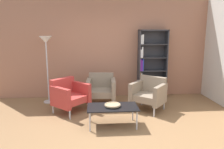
# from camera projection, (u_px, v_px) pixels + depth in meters

# --- Properties ---
(ground_plane) EXTENTS (8.32, 8.32, 0.00)m
(ground_plane) POSITION_uv_depth(u_px,v_px,m) (117.00, 133.00, 4.15)
(ground_plane) COLOR olive
(brick_back_panel) EXTENTS (6.40, 0.12, 2.90)m
(brick_back_panel) POSITION_uv_depth(u_px,v_px,m) (108.00, 46.00, 6.26)
(brick_back_panel) COLOR #A87056
(brick_back_panel) RESTS_ON ground_plane
(bookshelf_tall) EXTENTS (0.80, 0.30, 1.90)m
(bookshelf_tall) POSITION_uv_depth(u_px,v_px,m) (150.00, 65.00, 6.26)
(bookshelf_tall) COLOR #333338
(bookshelf_tall) RESTS_ON ground_plane
(coffee_table_low) EXTENTS (1.00, 0.56, 0.40)m
(coffee_table_low) POSITION_uv_depth(u_px,v_px,m) (113.00, 108.00, 4.41)
(coffee_table_low) COLOR black
(coffee_table_low) RESTS_ON ground_plane
(decorative_bowl) EXTENTS (0.32, 0.32, 0.05)m
(decorative_bowl) POSITION_uv_depth(u_px,v_px,m) (113.00, 105.00, 4.40)
(decorative_bowl) COLOR tan
(decorative_bowl) RESTS_ON coffee_table_low
(armchair_spare_guest) EXTENTS (0.75, 0.70, 0.78)m
(armchair_spare_guest) POSITION_uv_depth(u_px,v_px,m) (101.00, 88.00, 5.71)
(armchair_spare_guest) COLOR gray
(armchair_spare_guest) RESTS_ON ground_plane
(armchair_by_bookshelf) EXTENTS (0.95, 0.94, 0.78)m
(armchair_by_bookshelf) POSITION_uv_depth(u_px,v_px,m) (149.00, 93.00, 5.30)
(armchair_by_bookshelf) COLOR gray
(armchair_by_bookshelf) RESTS_ON ground_plane
(armchair_corner_red) EXTENTS (0.95, 0.95, 0.78)m
(armchair_corner_red) POSITION_uv_depth(u_px,v_px,m) (69.00, 95.00, 5.15)
(armchair_corner_red) COLOR #B73833
(armchair_corner_red) RESTS_ON ground_plane
(floor_lamp_torchiere) EXTENTS (0.32, 0.32, 1.74)m
(floor_lamp_torchiere) POSITION_uv_depth(u_px,v_px,m) (46.00, 48.00, 5.65)
(floor_lamp_torchiere) COLOR silver
(floor_lamp_torchiere) RESTS_ON ground_plane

